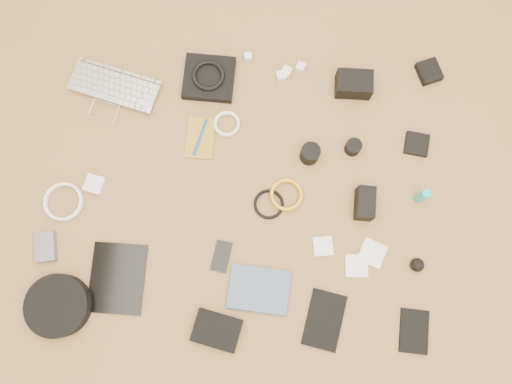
# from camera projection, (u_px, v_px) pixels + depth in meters

# --- Properties ---
(laptop) EXTENTS (0.36, 0.29, 0.02)m
(laptop) POSITION_uv_depth(u_px,v_px,m) (110.00, 98.00, 1.77)
(laptop) COLOR silver
(laptop) RESTS_ON ground
(headphone_pouch) EXTENTS (0.18, 0.17, 0.03)m
(headphone_pouch) POSITION_uv_depth(u_px,v_px,m) (209.00, 78.00, 1.78)
(headphone_pouch) COLOR black
(headphone_pouch) RESTS_ON ground
(headphones) EXTENTS (0.14, 0.14, 0.01)m
(headphones) POSITION_uv_depth(u_px,v_px,m) (208.00, 75.00, 1.76)
(headphones) COLOR black
(headphones) RESTS_ON headphone_pouch
(charger_a) EXTENTS (0.03, 0.03, 0.02)m
(charger_a) POSITION_uv_depth(u_px,v_px,m) (248.00, 57.00, 1.80)
(charger_a) COLOR silver
(charger_a) RESTS_ON ground
(charger_b) EXTENTS (0.04, 0.04, 0.03)m
(charger_b) POSITION_uv_depth(u_px,v_px,m) (286.00, 72.00, 1.79)
(charger_b) COLOR silver
(charger_b) RESTS_ON ground
(charger_c) EXTENTS (0.04, 0.04, 0.03)m
(charger_c) POSITION_uv_depth(u_px,v_px,m) (301.00, 67.00, 1.79)
(charger_c) COLOR silver
(charger_c) RESTS_ON ground
(charger_d) EXTENTS (0.04, 0.04, 0.03)m
(charger_d) POSITION_uv_depth(u_px,v_px,m) (281.00, 76.00, 1.78)
(charger_d) COLOR silver
(charger_d) RESTS_ON ground
(dslr_camera) EXTENTS (0.13, 0.09, 0.07)m
(dslr_camera) POSITION_uv_depth(u_px,v_px,m) (354.00, 84.00, 1.75)
(dslr_camera) COLOR black
(dslr_camera) RESTS_ON ground
(lens_pouch) EXTENTS (0.10, 0.11, 0.03)m
(lens_pouch) POSITION_uv_depth(u_px,v_px,m) (429.00, 72.00, 1.79)
(lens_pouch) COLOR black
(lens_pouch) RESTS_ON ground
(notebook_olive) EXTENTS (0.10, 0.15, 0.01)m
(notebook_olive) POSITION_uv_depth(u_px,v_px,m) (200.00, 138.00, 1.75)
(notebook_olive) COLOR olive
(notebook_olive) RESTS_ON ground
(pen_blue) EXTENTS (0.04, 0.14, 0.01)m
(pen_blue) POSITION_uv_depth(u_px,v_px,m) (200.00, 137.00, 1.74)
(pen_blue) COLOR #133E9B
(pen_blue) RESTS_ON notebook_olive
(cable_white_a) EXTENTS (0.11, 0.11, 0.01)m
(cable_white_a) POSITION_uv_depth(u_px,v_px,m) (227.00, 124.00, 1.76)
(cable_white_a) COLOR white
(cable_white_a) RESTS_ON ground
(lens_a) EXTENTS (0.09, 0.09, 0.07)m
(lens_a) POSITION_uv_depth(u_px,v_px,m) (310.00, 154.00, 1.70)
(lens_a) COLOR black
(lens_a) RESTS_ON ground
(lens_b) EXTENTS (0.06, 0.06, 0.05)m
(lens_b) POSITION_uv_depth(u_px,v_px,m) (353.00, 147.00, 1.72)
(lens_b) COLOR black
(lens_b) RESTS_ON ground
(card_reader) EXTENTS (0.09, 0.09, 0.02)m
(card_reader) POSITION_uv_depth(u_px,v_px,m) (417.00, 144.00, 1.74)
(card_reader) COLOR black
(card_reader) RESTS_ON ground
(power_brick) EXTENTS (0.07, 0.07, 0.03)m
(power_brick) POSITION_uv_depth(u_px,v_px,m) (95.00, 184.00, 1.70)
(power_brick) COLOR silver
(power_brick) RESTS_ON ground
(cable_white_b) EXTENTS (0.17, 0.17, 0.01)m
(cable_white_b) POSITION_uv_depth(u_px,v_px,m) (64.00, 202.00, 1.70)
(cable_white_b) COLOR white
(cable_white_b) RESTS_ON ground
(cable_black) EXTENTS (0.11, 0.11, 0.01)m
(cable_black) POSITION_uv_depth(u_px,v_px,m) (269.00, 204.00, 1.70)
(cable_black) COLOR black
(cable_black) RESTS_ON ground
(cable_yellow) EXTENTS (0.13, 0.13, 0.01)m
(cable_yellow) POSITION_uv_depth(u_px,v_px,m) (286.00, 195.00, 1.70)
(cable_yellow) COLOR gold
(cable_yellow) RESTS_ON ground
(flash) EXTENTS (0.06, 0.11, 0.08)m
(flash) POSITION_uv_depth(u_px,v_px,m) (365.00, 204.00, 1.66)
(flash) COLOR black
(flash) RESTS_ON ground
(lens_cleaner) EXTENTS (0.03, 0.03, 0.10)m
(lens_cleaner) POSITION_uv_depth(u_px,v_px,m) (422.00, 196.00, 1.66)
(lens_cleaner) COLOR #1AA8A9
(lens_cleaner) RESTS_ON ground
(battery_charger) EXTENTS (0.08, 0.11, 0.03)m
(battery_charger) POSITION_uv_depth(u_px,v_px,m) (46.00, 247.00, 1.66)
(battery_charger) COLOR #59595E
(battery_charger) RESTS_ON ground
(tablet) EXTENTS (0.18, 0.23, 0.01)m
(tablet) POSITION_uv_depth(u_px,v_px,m) (118.00, 278.00, 1.65)
(tablet) COLOR black
(tablet) RESTS_ON ground
(phone) EXTENTS (0.07, 0.11, 0.01)m
(phone) POSITION_uv_depth(u_px,v_px,m) (222.00, 256.00, 1.66)
(phone) COLOR black
(phone) RESTS_ON ground
(filter_case_left) EXTENTS (0.07, 0.07, 0.01)m
(filter_case_left) POSITION_uv_depth(u_px,v_px,m) (323.00, 246.00, 1.67)
(filter_case_left) COLOR silver
(filter_case_left) RESTS_ON ground
(filter_case_mid) EXTENTS (0.08, 0.08, 0.01)m
(filter_case_mid) POSITION_uv_depth(u_px,v_px,m) (357.00, 266.00, 1.66)
(filter_case_mid) COLOR silver
(filter_case_mid) RESTS_ON ground
(filter_case_right) EXTENTS (0.11, 0.11, 0.01)m
(filter_case_right) POSITION_uv_depth(u_px,v_px,m) (372.00, 253.00, 1.66)
(filter_case_right) COLOR silver
(filter_case_right) RESTS_ON ground
(air_blower) EXTENTS (0.05, 0.05, 0.05)m
(air_blower) POSITION_uv_depth(u_px,v_px,m) (417.00, 265.00, 1.64)
(air_blower) COLOR black
(air_blower) RESTS_ON ground
(headphone_case) EXTENTS (0.22, 0.22, 0.06)m
(headphone_case) POSITION_uv_depth(u_px,v_px,m) (58.00, 306.00, 1.61)
(headphone_case) COLOR black
(headphone_case) RESTS_ON ground
(drive_case) EXTENTS (0.17, 0.14, 0.04)m
(drive_case) POSITION_uv_depth(u_px,v_px,m) (217.00, 330.00, 1.60)
(drive_case) COLOR black
(drive_case) RESTS_ON ground
(paperback) EXTENTS (0.21, 0.16, 0.02)m
(paperback) POSITION_uv_depth(u_px,v_px,m) (256.00, 313.00, 1.62)
(paperback) COLOR #445874
(paperback) RESTS_ON ground
(notebook_black_a) EXTENTS (0.15, 0.20, 0.01)m
(notebook_black_a) POSITION_uv_depth(u_px,v_px,m) (324.00, 320.00, 1.62)
(notebook_black_a) COLOR black
(notebook_black_a) RESTS_ON ground
(notebook_black_b) EXTENTS (0.10, 0.14, 0.01)m
(notebook_black_b) POSITION_uv_depth(u_px,v_px,m) (414.00, 331.00, 1.61)
(notebook_black_b) COLOR black
(notebook_black_b) RESTS_ON ground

